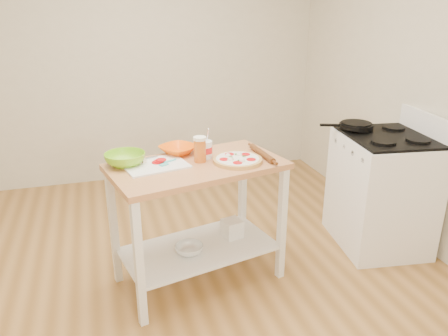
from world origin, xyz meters
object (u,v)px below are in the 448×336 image
gas_stove (381,191)px  skillet (355,126)px  knife (135,161)px  orange_bowl (178,150)px  cutting_board (155,165)px  green_bowl (125,159)px  rolling_pin (262,154)px  shelf_bin (232,228)px  prep_island (198,198)px  beer_pint (200,149)px  pizza (237,160)px  yogurt_tub (205,150)px  spatula (167,163)px  shelf_glass_bowl (189,249)px

gas_stove → skillet: 0.57m
knife → orange_bowl: 0.34m
cutting_board → green_bowl: green_bowl is taller
skillet → cutting_board: (-1.67, -0.27, -0.07)m
rolling_pin → shelf_bin: (-0.19, 0.07, -0.59)m
prep_island → beer_pint: 0.34m
prep_island → pizza: bearing=-9.5°
skillet → gas_stove: bearing=-34.1°
skillet → orange_bowl: size_ratio=1.67×
pizza → rolling_pin: pizza is taller
skillet → prep_island: bearing=-146.8°
yogurt_tub → shelf_bin: yogurt_tub is taller
skillet → pizza: (-1.13, -0.36, -0.06)m
gas_stove → skillet: gas_stove is taller
yogurt_tub → shelf_bin: size_ratio=1.64×
spatula → beer_pint: (0.23, 0.00, 0.07)m
knife → spatula: bearing=-43.3°
orange_bowl → rolling_pin: 0.60m
gas_stove → cutting_board: gas_stove is taller
spatula → shelf_glass_bowl: size_ratio=0.66×
pizza → shelf_bin: 0.60m
cutting_board → spatula: 0.08m
beer_pint → rolling_pin: size_ratio=0.49×
beer_pint → yogurt_tub: bearing=50.0°
shelf_glass_bowl → knife: bearing=149.6°
cutting_board → orange_bowl: orange_bowl is taller
cutting_board → knife: (-0.12, 0.08, 0.01)m
orange_bowl → green_bowl: green_bowl is taller
rolling_pin → gas_stove: bearing=3.8°
orange_bowl → yogurt_tub: bearing=-42.3°
prep_island → skillet: bearing=12.6°
knife → rolling_pin: rolling_pin is taller
beer_pint → yogurt_tub: 0.08m
spatula → beer_pint: bearing=-27.5°
cutting_board → beer_pint: beer_pint is taller
knife → orange_bowl: orange_bowl is taller
prep_island → pizza: size_ratio=3.77×
orange_bowl → shelf_glass_bowl: orange_bowl is taller
yogurt_tub → shelf_glass_bowl: (-0.16, -0.16, -0.67)m
gas_stove → spatula: bearing=-170.5°
pizza → beer_pint: 0.26m
skillet → shelf_bin: (-1.12, -0.23, -0.65)m
beer_pint → shelf_bin: bearing=11.0°
shelf_bin → green_bowl: bearing=178.2°
cutting_board → green_bowl: size_ratio=1.70×
shelf_glass_bowl → gas_stove: bearing=5.1°
green_bowl → beer_pint: bearing=-8.3°
spatula → green_bowl: bearing=135.7°
beer_pint → shelf_glass_bowl: (-0.11, -0.10, -0.70)m
orange_bowl → rolling_pin: (0.55, -0.23, -0.01)m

